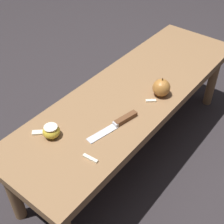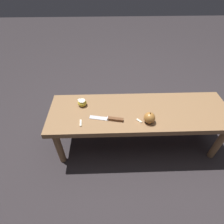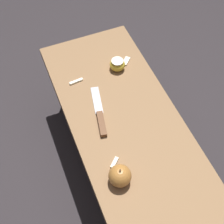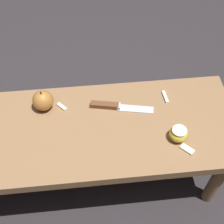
{
  "view_description": "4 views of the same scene",
  "coord_description": "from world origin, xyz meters",
  "px_view_note": "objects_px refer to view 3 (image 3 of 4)",
  "views": [
    {
      "loc": [
        -0.94,
        -0.62,
        1.25
      ],
      "look_at": [
        -0.21,
        -0.04,
        0.43
      ],
      "focal_mm": 50.0,
      "sensor_mm": 36.0,
      "label": 1
    },
    {
      "loc": [
        -0.24,
        -0.94,
        1.27
      ],
      "look_at": [
        -0.21,
        -0.04,
        0.43
      ],
      "focal_mm": 28.0,
      "sensor_mm": 36.0,
      "label": 2
    },
    {
      "loc": [
        0.4,
        -0.29,
        1.42
      ],
      "look_at": [
        -0.21,
        -0.04,
        0.43
      ],
      "focal_mm": 50.0,
      "sensor_mm": 36.0,
      "label": 3
    },
    {
      "loc": [
        -0.14,
        0.65,
        1.33
      ],
      "look_at": [
        -0.21,
        -0.04,
        0.43
      ],
      "focal_mm": 50.0,
      "sensor_mm": 36.0,
      "label": 4
    }
  ],
  "objects_px": {
    "wooden_bench": "(143,164)",
    "apple_cut": "(117,64)",
    "knife": "(100,117)",
    "apple_whole": "(120,176)"
  },
  "relations": [
    {
      "from": "apple_whole",
      "to": "wooden_bench",
      "type": "bearing_deg",
      "value": 110.43
    },
    {
      "from": "apple_whole",
      "to": "apple_cut",
      "type": "relative_size",
      "value": 1.33
    },
    {
      "from": "wooden_bench",
      "to": "knife",
      "type": "xyz_separation_m",
      "value": [
        -0.22,
        -0.09,
        0.06
      ]
    },
    {
      "from": "wooden_bench",
      "to": "apple_whole",
      "type": "bearing_deg",
      "value": -69.57
    },
    {
      "from": "knife",
      "to": "apple_cut",
      "type": "height_order",
      "value": "apple_cut"
    },
    {
      "from": "knife",
      "to": "apple_cut",
      "type": "bearing_deg",
      "value": -25.29
    },
    {
      "from": "wooden_bench",
      "to": "apple_cut",
      "type": "bearing_deg",
      "value": 170.21
    },
    {
      "from": "wooden_bench",
      "to": "apple_cut",
      "type": "distance_m",
      "value": 0.44
    },
    {
      "from": "knife",
      "to": "apple_whole",
      "type": "bearing_deg",
      "value": -174.68
    },
    {
      "from": "apple_whole",
      "to": "apple_cut",
      "type": "distance_m",
      "value": 0.51
    }
  ]
}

